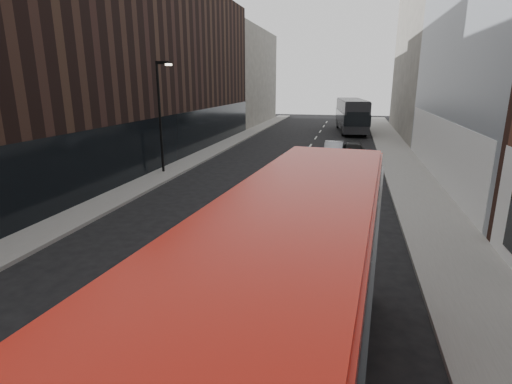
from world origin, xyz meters
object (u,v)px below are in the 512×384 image
Objects in this scene: grey_bus at (351,115)px; car_a at (309,194)px; car_c at (353,151)px; car_b at (334,150)px; street_lamp at (161,110)px; red_bus at (292,310)px.

car_a is at bearing -99.56° from grey_bus.
grey_bus is at bearing 88.52° from car_c.
grey_bus is 18.21m from car_b.
car_c is (12.20, 8.06, -3.55)m from street_lamp.
car_b is 1.53m from car_c.
car_b is at bearing -100.14° from grey_bus.
car_b is at bearing 179.48° from car_c.
car_a is at bearing -26.52° from street_lamp.
street_lamp is 15.05m from car_c.
red_bus is 44.26m from grey_bus.
street_lamp reaches higher than car_c.
car_a is 0.83× the size of car_c.
street_lamp is 1.94× the size of car_a.
red_bus reaches higher than car_b.
grey_bus is 3.39× the size of car_a.
red_bus is 2.60× the size of car_b.
street_lamp is at bearing 126.43° from red_bus.
grey_bus reaches higher than car_b.
car_c is at bearing -95.30° from grey_bus.
red_bus is 26.20m from car_b.
car_b reaches higher than car_a.
car_a is at bearing -101.54° from car_c.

